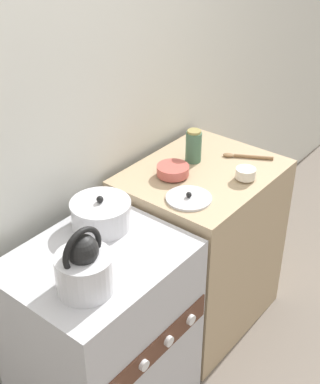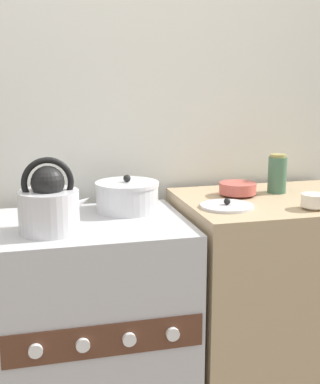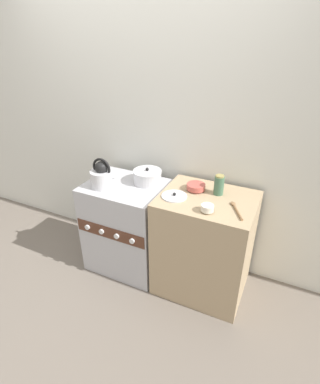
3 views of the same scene
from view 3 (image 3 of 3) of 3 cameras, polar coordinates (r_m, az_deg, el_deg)
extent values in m
plane|color=#70665B|center=(2.84, -8.67, -16.20)|extent=(12.00, 12.00, 0.00)
cube|color=silver|center=(2.68, -2.85, 12.62)|extent=(7.00, 0.06, 2.50)
cube|color=#B2B2B7|center=(2.75, -6.19, -6.44)|extent=(0.67, 0.54, 0.84)
cube|color=#512D1E|center=(2.50, -9.56, -7.74)|extent=(0.64, 0.01, 0.11)
cylinder|color=silver|center=(2.61, -13.67, -6.54)|extent=(0.04, 0.02, 0.04)
cylinder|color=silver|center=(2.53, -11.08, -7.41)|extent=(0.04, 0.02, 0.04)
cylinder|color=silver|center=(2.46, -8.27, -8.34)|extent=(0.04, 0.02, 0.04)
cylinder|color=silver|center=(2.40, -5.34, -9.28)|extent=(0.04, 0.02, 0.04)
cube|color=tan|center=(2.51, 8.37, -9.85)|extent=(0.72, 0.58, 0.88)
cylinder|color=silver|center=(2.51, -10.87, 2.52)|extent=(0.20, 0.20, 0.14)
sphere|color=black|center=(2.47, -11.08, 4.54)|extent=(0.11, 0.11, 0.11)
torus|color=black|center=(2.47, -11.07, 4.52)|extent=(0.17, 0.02, 0.17)
cone|color=silver|center=(2.45, -9.12, 2.56)|extent=(0.10, 0.04, 0.08)
cylinder|color=silver|center=(2.53, -2.42, 2.79)|extent=(0.23, 0.23, 0.10)
cylinder|color=silver|center=(2.51, -2.45, 3.94)|extent=(0.24, 0.24, 0.01)
sphere|color=black|center=(2.50, -2.46, 4.38)|extent=(0.03, 0.03, 0.03)
cylinder|color=#B75147|center=(2.36, 6.83, 0.47)|extent=(0.07, 0.07, 0.01)
cylinder|color=#B75147|center=(2.35, 6.87, 1.03)|extent=(0.15, 0.15, 0.04)
cylinder|color=beige|center=(2.10, 8.96, -3.64)|extent=(0.04, 0.04, 0.01)
cylinder|color=beige|center=(2.08, 9.02, -3.00)|extent=(0.09, 0.09, 0.04)
cylinder|color=#3F664C|center=(2.30, 11.16, 1.22)|extent=(0.07, 0.07, 0.15)
cylinder|color=#998C4C|center=(2.27, 11.34, 2.98)|extent=(0.06, 0.06, 0.01)
cylinder|color=silver|center=(2.26, 2.75, -0.78)|extent=(0.19, 0.19, 0.01)
sphere|color=black|center=(2.25, 2.76, -0.40)|extent=(0.02, 0.02, 0.02)
cylinder|color=olive|center=(2.12, 14.62, -3.78)|extent=(0.11, 0.17, 0.02)
ellipsoid|color=olive|center=(2.22, 13.73, -2.15)|extent=(0.06, 0.06, 0.02)
camera|label=1|loc=(2.41, -51.26, 21.19)|focal=50.00mm
camera|label=2|loc=(1.59, -54.43, -8.59)|focal=50.00mm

